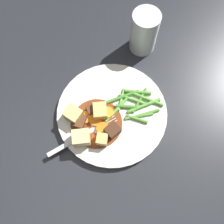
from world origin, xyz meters
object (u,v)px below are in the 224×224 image
object	(u,v)px
potato_chunk_2	(102,140)
meat_chunk_1	(91,110)
potato_chunk_3	(100,111)
meat_chunk_0	(113,131)
potato_chunk_1	(81,138)
fork	(85,134)
carrot_slice_1	(103,129)
water_glass	(144,32)
potato_chunk_0	(73,115)
carrot_slice_0	(85,117)
meat_chunk_2	(79,120)
carrot_slice_3	(96,120)
carrot_slice_2	(107,112)
dinner_plate	(112,113)

from	to	relation	value
potato_chunk_2	meat_chunk_1	xyz separation A→B (m)	(0.00, -0.08, -0.00)
potato_chunk_3	meat_chunk_0	distance (m)	0.05
potato_chunk_1	fork	distance (m)	0.02
potato_chunk_2	fork	size ratio (longest dim) A/B	0.15
carrot_slice_1	potato_chunk_3	xyz separation A→B (m)	(-0.01, -0.04, 0.01)
fork	water_glass	world-z (taller)	water_glass
potato_chunk_2	potato_chunk_3	distance (m)	0.07
potato_chunk_0	water_glass	size ratio (longest dim) A/B	0.32
potato_chunk_2	carrot_slice_0	bearing A→B (deg)	-72.49
potato_chunk_3	meat_chunk_2	distance (m)	0.05
carrot_slice_3	water_glass	bearing A→B (deg)	-137.58
carrot_slice_3	water_glass	world-z (taller)	water_glass
carrot_slice_3	water_glass	distance (m)	0.25
potato_chunk_0	meat_chunk_2	size ratio (longest dim) A/B	1.16
carrot_slice_2	meat_chunk_2	world-z (taller)	meat_chunk_2
water_glass	meat_chunk_1	bearing A→B (deg)	37.38
carrot_slice_0	potato_chunk_2	size ratio (longest dim) A/B	1.17
potato_chunk_1	meat_chunk_2	xyz separation A→B (m)	(-0.01, -0.04, -0.01)
potato_chunk_1	meat_chunk_1	bearing A→B (deg)	-125.07
carrot_slice_3	carrot_slice_0	bearing A→B (deg)	-32.46
carrot_slice_0	potato_chunk_1	distance (m)	0.05
potato_chunk_0	carrot_slice_2	bearing A→B (deg)	167.37
meat_chunk_0	potato_chunk_3	bearing A→B (deg)	-77.37
dinner_plate	potato_chunk_2	distance (m)	0.08
fork	potato_chunk_0	bearing A→B (deg)	-77.74
potato_chunk_3	potato_chunk_2	bearing A→B (deg)	75.41
carrot_slice_3	meat_chunk_1	bearing A→B (deg)	-85.24
carrot_slice_3	meat_chunk_1	size ratio (longest dim) A/B	1.45
fork	carrot_slice_1	bearing A→B (deg)	176.76
potato_chunk_0	meat_chunk_0	xyz separation A→B (m)	(-0.07, 0.06, -0.00)
carrot_slice_2	potato_chunk_3	world-z (taller)	potato_chunk_3
potato_chunk_0	meat_chunk_0	bearing A→B (deg)	138.13
potato_chunk_0	fork	distance (m)	0.05
carrot_slice_2	carrot_slice_0	bearing A→B (deg)	-6.33
potato_chunk_1	dinner_plate	bearing A→B (deg)	-154.63
carrot_slice_3	potato_chunk_0	bearing A→B (deg)	-29.16
potato_chunk_1	water_glass	world-z (taller)	water_glass
potato_chunk_3	water_glass	size ratio (longest dim) A/B	0.32
carrot_slice_0	potato_chunk_2	distance (m)	0.07
carrot_slice_2	carrot_slice_3	bearing A→B (deg)	14.28
potato_chunk_2	meat_chunk_0	bearing A→B (deg)	-157.91
carrot_slice_2	carrot_slice_3	size ratio (longest dim) A/B	0.87
fork	carrot_slice_2	bearing A→B (deg)	-154.06
carrot_slice_3	carrot_slice_1	bearing A→B (deg)	107.94
meat_chunk_0	fork	bearing A→B (deg)	-14.23
carrot_slice_3	potato_chunk_1	world-z (taller)	potato_chunk_1
carrot_slice_1	meat_chunk_1	world-z (taller)	meat_chunk_1
potato_chunk_0	potato_chunk_3	size ratio (longest dim) A/B	1.02
meat_chunk_2	fork	bearing A→B (deg)	94.79
carrot_slice_3	fork	xyz separation A→B (m)	(0.03, 0.02, -0.00)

